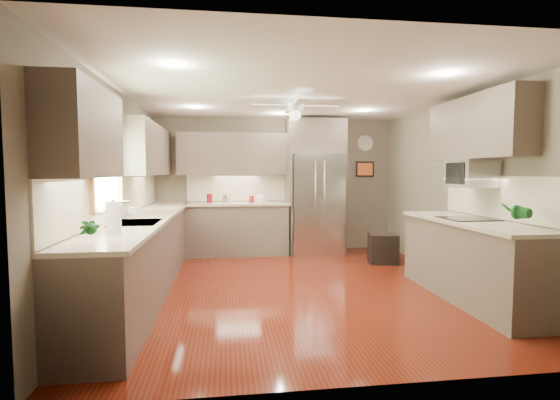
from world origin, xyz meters
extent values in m
plane|color=#4F160A|center=(0.00, 0.00, 0.00)|extent=(5.00, 5.00, 0.00)
plane|color=white|center=(0.00, 0.00, 2.50)|extent=(5.00, 5.00, 0.00)
plane|color=#625A4B|center=(0.00, 2.50, 1.25)|extent=(4.50, 0.00, 4.50)
plane|color=#625A4B|center=(0.00, -2.50, 1.25)|extent=(4.50, 0.00, 4.50)
plane|color=#625A4B|center=(-2.25, 0.00, 1.25)|extent=(0.00, 5.00, 5.00)
plane|color=#625A4B|center=(2.25, 0.00, 1.25)|extent=(0.00, 5.00, 5.00)
cylinder|color=maroon|center=(-1.23, 2.22, 1.02)|extent=(0.11, 0.11, 0.17)
cylinder|color=silver|center=(-0.95, 2.25, 1.01)|extent=(0.11, 0.11, 0.14)
cylinder|color=beige|center=(-0.84, 2.23, 1.03)|extent=(0.13, 0.13, 0.17)
cylinder|color=maroon|center=(-0.48, 2.21, 1.00)|extent=(0.11, 0.11, 0.13)
imported|color=white|center=(-2.07, 0.01, 1.03)|extent=(0.10, 0.10, 0.18)
imported|color=#1B6022|center=(-1.96, -1.96, 1.08)|extent=(0.17, 0.14, 0.28)
imported|color=#1B6022|center=(1.90, -1.49, 1.10)|extent=(0.22, 0.19, 0.33)
imported|color=beige|center=(-0.31, 2.22, 0.97)|extent=(0.28, 0.28, 0.05)
cube|color=brown|center=(-1.95, 0.15, 0.45)|extent=(0.60, 4.70, 0.90)
cube|color=beige|center=(-1.94, 0.15, 0.92)|extent=(0.65, 4.70, 0.04)
cube|color=beige|center=(-2.24, 0.15, 1.20)|extent=(0.02, 4.70, 0.50)
cube|color=brown|center=(-0.72, 2.20, 0.45)|extent=(1.85, 0.60, 0.90)
cube|color=beige|center=(-0.72, 2.19, 0.92)|extent=(1.85, 0.65, 0.04)
cube|color=beige|center=(-0.72, 2.49, 1.20)|extent=(1.85, 0.02, 0.50)
cube|color=brown|center=(-2.08, -1.60, 1.83)|extent=(0.33, 1.20, 0.75)
cube|color=brown|center=(-2.08, 1.30, 1.83)|extent=(0.33, 2.40, 0.75)
cube|color=brown|center=(-0.72, 2.33, 1.83)|extent=(2.15, 0.33, 0.75)
cube|color=brown|center=(2.08, -0.55, 2.03)|extent=(0.33, 1.70, 0.75)
cube|color=#BFF2B2|center=(-2.23, -0.50, 1.55)|extent=(0.01, 1.00, 0.80)
cube|color=brown|center=(-2.21, -0.50, 1.98)|extent=(0.05, 1.12, 0.06)
cube|color=brown|center=(-2.21, -0.50, 1.12)|extent=(0.05, 1.12, 0.06)
cube|color=brown|center=(-2.21, -1.03, 1.55)|extent=(0.05, 0.06, 0.80)
cube|color=brown|center=(-2.21, 0.03, 1.55)|extent=(0.05, 0.06, 0.80)
cube|color=silver|center=(-1.93, -0.50, 0.93)|extent=(0.50, 0.70, 0.03)
cube|color=#262626|center=(-1.93, -0.50, 0.89)|extent=(0.44, 0.62, 0.05)
cylinder|color=silver|center=(-2.13, -0.50, 1.05)|extent=(0.02, 0.02, 0.24)
cylinder|color=silver|center=(-2.07, -0.50, 1.17)|extent=(0.16, 0.02, 0.02)
cube|color=silver|center=(0.70, 2.14, 0.91)|extent=(0.92, 0.72, 1.82)
cube|color=black|center=(0.70, 1.80, 0.66)|extent=(0.88, 0.02, 0.02)
cube|color=black|center=(0.70, 1.79, 1.25)|extent=(0.01, 0.02, 1.00)
cylinder|color=silver|center=(0.62, 1.76, 1.25)|extent=(0.02, 0.02, 0.90)
cylinder|color=silver|center=(0.78, 1.76, 1.25)|extent=(0.02, 0.02, 0.90)
cube|color=brown|center=(0.70, 2.20, 2.14)|extent=(1.04, 0.60, 0.63)
cube|color=brown|center=(0.20, 2.20, 0.91)|extent=(0.06, 0.60, 1.82)
cube|color=brown|center=(1.20, 2.20, 0.91)|extent=(0.06, 0.60, 1.82)
cube|color=brown|center=(1.93, -0.80, 0.45)|extent=(0.65, 2.20, 0.90)
cube|color=beige|center=(1.91, -0.80, 0.92)|extent=(0.70, 2.20, 0.04)
cube|color=beige|center=(2.24, -0.80, 1.20)|extent=(0.02, 2.20, 0.50)
cube|color=black|center=(1.91, -0.70, 0.94)|extent=(0.56, 0.52, 0.01)
cube|color=silver|center=(2.03, -0.55, 1.48)|extent=(0.42, 0.55, 0.34)
cube|color=black|center=(1.82, -0.55, 1.48)|extent=(0.02, 0.40, 0.26)
cylinder|color=white|center=(0.00, 0.30, 2.46)|extent=(0.03, 0.03, 0.08)
cylinder|color=white|center=(0.00, 0.30, 2.36)|extent=(0.22, 0.22, 0.10)
sphere|color=white|center=(0.00, 0.30, 2.26)|extent=(0.16, 0.16, 0.16)
cube|color=white|center=(0.35, 0.30, 2.38)|extent=(0.48, 0.11, 0.01)
cube|color=white|center=(0.00, 0.65, 2.38)|extent=(0.11, 0.48, 0.01)
cube|color=white|center=(-0.35, 0.30, 2.38)|extent=(0.48, 0.11, 0.01)
cube|color=white|center=(0.00, -0.05, 2.38)|extent=(0.11, 0.48, 0.01)
cylinder|color=white|center=(-1.40, 1.30, 2.49)|extent=(0.14, 0.14, 0.01)
cylinder|color=white|center=(1.30, 1.30, 2.49)|extent=(0.14, 0.14, 0.01)
cylinder|color=white|center=(-1.40, -1.20, 2.49)|extent=(0.14, 0.14, 0.01)
cylinder|color=white|center=(1.30, -1.20, 2.49)|extent=(0.14, 0.14, 0.01)
cylinder|color=white|center=(0.00, 1.80, 2.49)|extent=(0.14, 0.14, 0.01)
cylinder|color=white|center=(1.75, 2.48, 2.05)|extent=(0.30, 0.03, 0.30)
cylinder|color=silver|center=(1.75, 2.47, 2.05)|extent=(0.29, 0.00, 0.29)
cube|color=black|center=(1.75, 2.48, 1.55)|extent=(0.36, 0.03, 0.30)
cube|color=#CF5C29|center=(1.75, 2.46, 1.55)|extent=(0.30, 0.01, 0.24)
cube|color=black|center=(1.63, 1.20, 0.22)|extent=(0.53, 0.53, 0.50)
cube|color=black|center=(1.63, 1.20, 0.46)|extent=(0.50, 0.50, 0.03)
cylinder|color=white|center=(-1.93, -1.38, 1.08)|extent=(0.13, 0.13, 0.31)
cylinder|color=silver|center=(-1.93, -1.38, 1.09)|extent=(0.03, 0.03, 0.33)
camera|label=1|loc=(-0.92, -5.14, 1.50)|focal=26.00mm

